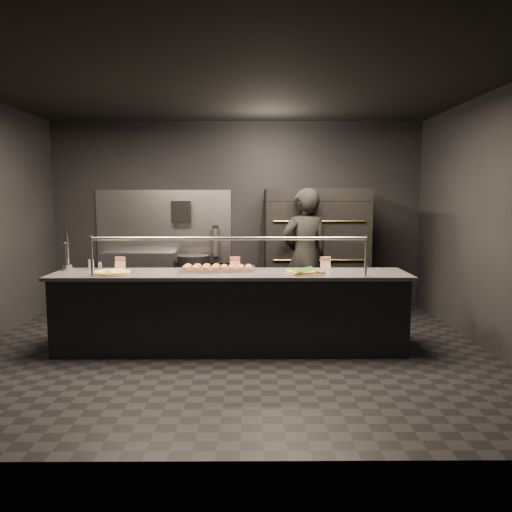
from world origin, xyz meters
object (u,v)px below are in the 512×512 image
(round_pizza, at_px, (112,273))
(trash_bin, at_px, (194,282))
(service_counter, at_px, (231,311))
(slider_tray_b, at_px, (236,268))
(pizza_oven, at_px, (314,251))
(worker, at_px, (304,257))
(fire_extinguisher, at_px, (215,242))
(towel_dispenser, at_px, (181,212))
(beer_tap, at_px, (68,259))
(slider_tray_a, at_px, (201,268))
(prep_shelf, at_px, (139,280))
(square_pizza, at_px, (304,272))

(round_pizza, bearing_deg, trash_bin, 73.71)
(service_counter, xyz_separation_m, slider_tray_b, (0.06, 0.15, 0.48))
(pizza_oven, xyz_separation_m, worker, (-0.22, -0.70, -0.01))
(fire_extinguisher, bearing_deg, round_pizza, -111.64)
(towel_dispenser, relative_size, beer_tap, 0.74)
(towel_dispenser, relative_size, slider_tray_a, 0.66)
(fire_extinguisher, bearing_deg, trash_bin, -144.80)
(round_pizza, bearing_deg, prep_shelf, 96.07)
(beer_tap, bearing_deg, service_counter, -5.83)
(service_counter, relative_size, fire_extinguisher, 8.12)
(beer_tap, xyz_separation_m, round_pizza, (0.61, -0.30, -0.12))
(service_counter, distance_m, slider_tray_b, 0.51)
(fire_extinguisher, bearing_deg, slider_tray_b, -79.61)
(trash_bin, bearing_deg, pizza_oven, -8.12)
(worker, bearing_deg, slider_tray_a, 23.03)
(beer_tap, relative_size, worker, 0.25)
(slider_tray_a, bearing_deg, fire_extinguisher, 90.08)
(round_pizza, bearing_deg, slider_tray_b, 10.16)
(prep_shelf, xyz_separation_m, fire_extinguisher, (1.25, 0.08, 0.61))
(prep_shelf, distance_m, fire_extinguisher, 1.39)
(fire_extinguisher, xyz_separation_m, square_pizza, (1.20, -2.47, -0.12))
(worker, bearing_deg, service_counter, 34.50)
(trash_bin, xyz_separation_m, worker, (1.66, -0.97, 0.52))
(pizza_oven, height_order, worker, pizza_oven)
(towel_dispenser, xyz_separation_m, worker, (1.88, -1.19, -0.60))
(pizza_oven, height_order, prep_shelf, pizza_oven)
(slider_tray_a, xyz_separation_m, worker, (1.33, 1.08, 0.00))
(towel_dispenser, xyz_separation_m, square_pizza, (1.75, -2.46, -0.61))
(slider_tray_a, bearing_deg, towel_dispenser, 103.67)
(fire_extinguisher, bearing_deg, worker, -42.04)
(slider_tray_b, height_order, worker, worker)
(towel_dispenser, height_order, beer_tap, towel_dispenser)
(pizza_oven, relative_size, worker, 1.00)
(slider_tray_b, height_order, trash_bin, slider_tray_b)
(square_pizza, bearing_deg, pizza_oven, 79.94)
(service_counter, bearing_deg, beer_tap, 174.17)
(pizza_oven, distance_m, prep_shelf, 2.88)
(towel_dispenser, relative_size, slider_tray_b, 0.75)
(towel_dispenser, relative_size, square_pizza, 0.75)
(pizza_oven, height_order, slider_tray_a, pizza_oven)
(fire_extinguisher, bearing_deg, beer_tap, -126.01)
(towel_dispenser, distance_m, beer_tap, 2.48)
(slider_tray_a, xyz_separation_m, trash_bin, (-0.33, 2.05, -0.52))
(square_pizza, bearing_deg, round_pizza, -179.27)
(pizza_oven, xyz_separation_m, trash_bin, (-1.88, 0.27, -0.53))
(pizza_oven, xyz_separation_m, round_pizza, (-2.54, -2.00, -0.03))
(fire_extinguisher, distance_m, slider_tray_a, 2.29)
(pizza_oven, bearing_deg, trash_bin, 171.88)
(pizza_oven, xyz_separation_m, slider_tray_a, (-1.55, -1.79, -0.02))
(pizza_oven, relative_size, fire_extinguisher, 3.78)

